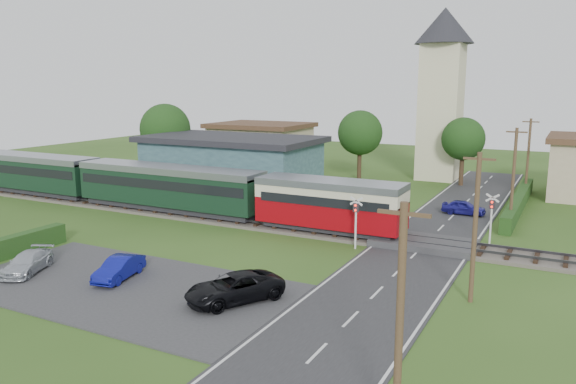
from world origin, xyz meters
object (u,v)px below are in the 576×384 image
at_px(crossing_signal_near, 356,215).
at_px(car_park_blue, 119,268).
at_px(equipment_hut, 121,178).
at_px(pedestrian_near, 247,198).
at_px(train, 138,183).
at_px(car_park_silver, 27,263).
at_px(church_tower, 442,81).
at_px(house_west, 261,146).
at_px(car_on_road, 464,207).
at_px(station_building, 231,165).
at_px(car_park_dark, 234,288).
at_px(pedestrian_far, 153,187).
at_px(crossing_signal_far, 492,211).

distance_m(crossing_signal_near, car_park_blue, 14.09).
relative_size(equipment_hut, pedestrian_near, 1.47).
height_order(train, car_park_silver, train).
height_order(train, church_tower, church_tower).
distance_m(house_west, pedestrian_near, 23.07).
relative_size(crossing_signal_near, car_on_road, 1.00).
distance_m(station_building, car_park_blue, 23.62).
bearing_deg(car_park_dark, pedestrian_far, 169.47).
bearing_deg(car_on_road, pedestrian_far, 107.82).
bearing_deg(house_west, pedestrian_near, -62.54).
height_order(train, crossing_signal_near, train).
relative_size(train, car_park_blue, 12.59).
bearing_deg(train, crossing_signal_near, -7.03).
height_order(crossing_signal_far, car_on_road, crossing_signal_far).
bearing_deg(car_on_road, car_park_silver, 145.45).
bearing_deg(house_west, church_tower, 8.53).
bearing_deg(station_building, car_park_silver, -84.00).
height_order(equipment_hut, car_park_dark, equipment_hut).
distance_m(equipment_hut, pedestrian_near, 13.64).
distance_m(church_tower, car_park_silver, 43.72).
height_order(station_building, car_park_dark, station_building).
bearing_deg(car_on_road, equipment_hut, 105.00).
relative_size(car_park_dark, pedestrian_far, 2.82).
height_order(house_west, pedestrian_far, house_west).
height_order(car_on_road, pedestrian_near, pedestrian_near).
bearing_deg(train, car_park_silver, -69.23).
distance_m(car_on_road, car_park_dark, 23.92).
distance_m(equipment_hut, crossing_signal_far, 31.61).
bearing_deg(house_west, equipment_hut, -98.62).
bearing_deg(church_tower, car_park_blue, -100.71).
bearing_deg(equipment_hut, car_park_dark, -35.96).
height_order(house_west, crossing_signal_near, house_west).
relative_size(station_building, house_west, 1.48).
xyz_separation_m(equipment_hut, car_park_dark, (22.50, -16.32, -1.03)).
bearing_deg(crossing_signal_far, house_west, 144.23).
xyz_separation_m(crossing_signal_near, car_park_silver, (-13.90, -12.37, -1.53)).
relative_size(station_building, crossing_signal_far, 4.88).
height_order(station_building, car_park_blue, station_building).
bearing_deg(station_building, house_west, 109.65).
bearing_deg(house_west, car_park_dark, -61.64).
height_order(train, car_on_road, train).
bearing_deg(car_park_blue, equipment_hut, 121.35).
bearing_deg(equipment_hut, crossing_signal_near, -12.94).
bearing_deg(train, car_park_dark, -36.70).
relative_size(crossing_signal_far, pedestrian_far, 2.00).
xyz_separation_m(crossing_signal_near, car_park_blue, (-8.83, -10.88, -1.50)).
height_order(train, pedestrian_far, train).
distance_m(train, pedestrian_far, 3.12).
relative_size(car_on_road, car_park_blue, 0.95).
distance_m(equipment_hut, crossing_signal_near, 25.04).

